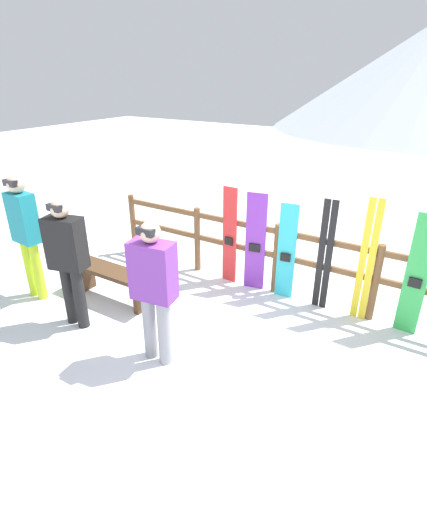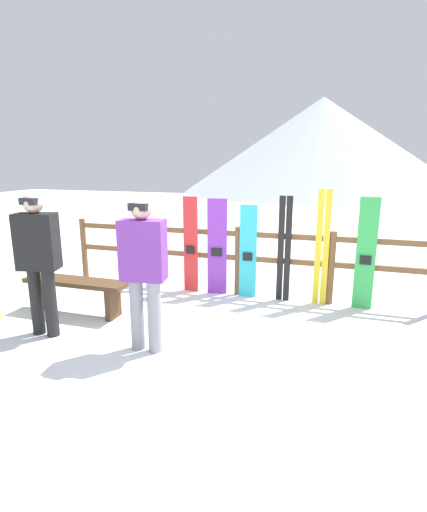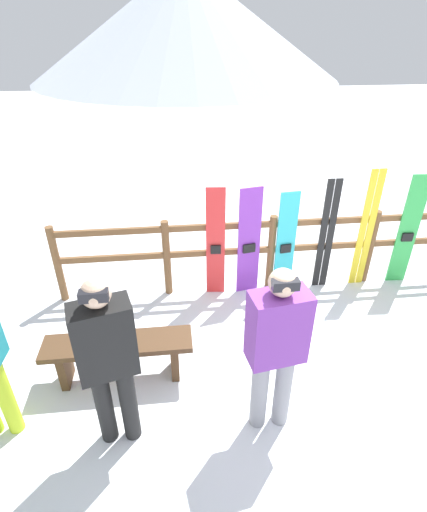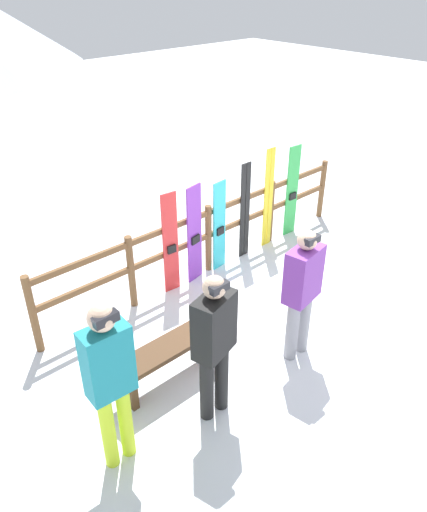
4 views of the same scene
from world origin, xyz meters
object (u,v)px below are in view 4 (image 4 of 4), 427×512
object	(u,v)px
snowboard_purple	(194,235)
snowboard_cyan	(219,226)
person_purple	(302,287)
ski_pair_black	(245,211)
bench	(168,354)
ski_pair_yellow	(268,198)
snowboard_red	(170,244)
snowboard_green	(292,192)
person_teal	(110,375)
person_black	(214,339)

from	to	relation	value
snowboard_purple	snowboard_cyan	xyz separation A→B (m)	(0.49, -0.00, -0.04)
person_purple	ski_pair_black	distance (m)	2.44
bench	snowboard_cyan	xyz separation A→B (m)	(2.08, 1.40, 0.35)
snowboard_purple	ski_pair_yellow	distance (m)	1.58
ski_pair_black	ski_pair_yellow	size ratio (longest dim) A/B	0.94
bench	snowboard_cyan	world-z (taller)	snowboard_cyan
snowboard_red	snowboard_purple	bearing A→B (deg)	-0.00
snowboard_cyan	snowboard_green	xyz separation A→B (m)	(1.68, 0.00, 0.08)
snowboard_cyan	ski_pair_black	distance (m)	0.55
bench	person_purple	bearing A→B (deg)	-26.42
bench	snowboard_purple	size ratio (longest dim) A/B	0.99
person_teal	snowboard_purple	size ratio (longest dim) A/B	1.21
snowboard_cyan	person_purple	bearing A→B (deg)	-107.69
ski_pair_yellow	ski_pair_black	bearing A→B (deg)	180.00
bench	snowboard_red	xyz separation A→B (m)	(1.15, 1.40, 0.40)
person_teal	snowboard_red	distance (m)	2.92
ski_pair_black	snowboard_green	size ratio (longest dim) A/B	0.99
person_teal	ski_pair_yellow	world-z (taller)	person_teal
snowboard_green	person_black	bearing A→B (deg)	-150.39
snowboard_cyan	ski_pair_black	size ratio (longest dim) A/B	0.91
bench	snowboard_purple	distance (m)	2.16
snowboard_purple	snowboard_green	bearing A→B (deg)	0.00
snowboard_red	ski_pair_yellow	world-z (taller)	ski_pair_yellow
person_teal	bench	bearing A→B (deg)	27.68
bench	ski_pair_black	size ratio (longest dim) A/B	0.95
person_black	ski_pair_black	size ratio (longest dim) A/B	1.08
snowboard_red	snowboard_purple	distance (m)	0.44
bench	ski_pair_black	distance (m)	3.01
snowboard_cyan	person_black	bearing A→B (deg)	-133.91
ski_pair_yellow	snowboard_cyan	bearing A→B (deg)	-179.82
person_teal	ski_pair_black	bearing A→B (deg)	27.99
bench	ski_pair_yellow	xyz separation A→B (m)	(3.17, 1.41, 0.48)
bench	ski_pair_black	xyz separation A→B (m)	(2.63, 1.41, 0.43)
person_black	ski_pair_yellow	bearing A→B (deg)	34.13
bench	snowboard_green	size ratio (longest dim) A/B	0.94
person_purple	ski_pair_yellow	xyz separation A→B (m)	(1.76, 2.11, -0.13)
snowboard_cyan	ski_pair_yellow	size ratio (longest dim) A/B	0.85
snowboard_purple	ski_pair_black	size ratio (longest dim) A/B	0.96
snowboard_purple	snowboard_cyan	world-z (taller)	snowboard_purple
bench	ski_pair_yellow	world-z (taller)	ski_pair_yellow
bench	ski_pair_yellow	size ratio (longest dim) A/B	0.89
bench	snowboard_purple	world-z (taller)	snowboard_purple
person_black	snowboard_cyan	xyz separation A→B (m)	(2.03, 2.11, -0.28)
person_teal	snowboard_cyan	size ratio (longest dim) A/B	1.27
ski_pair_black	ski_pair_yellow	distance (m)	0.54
person_teal	ski_pair_yellow	xyz separation A→B (m)	(4.18, 1.94, -0.24)
snowboard_green	person_teal	bearing A→B (deg)	-157.97
person_black	person_teal	size ratio (longest dim) A/B	0.94
person_purple	ski_pair_black	world-z (taller)	person_purple
bench	person_teal	distance (m)	1.35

